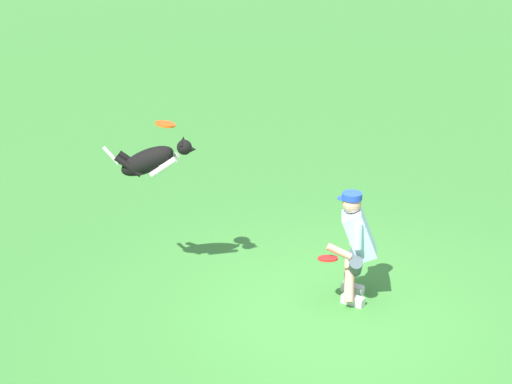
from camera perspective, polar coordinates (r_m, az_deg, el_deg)
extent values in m
plane|color=#3B8234|center=(8.90, 5.20, -8.73)|extent=(60.00, 60.00, 0.00)
cube|color=silver|center=(9.34, 6.96, -6.90)|extent=(0.26, 0.10, 0.10)
cylinder|color=tan|center=(9.25, 6.70, -5.85)|extent=(0.24, 0.32, 0.37)
cylinder|color=#445258|center=(9.13, 7.14, -4.67)|extent=(0.32, 0.43, 0.37)
cube|color=silver|center=(9.09, 6.98, -7.73)|extent=(0.26, 0.10, 0.10)
cylinder|color=tan|center=(9.00, 6.72, -6.67)|extent=(0.24, 0.32, 0.37)
cylinder|color=#445258|center=(8.92, 7.16, -5.34)|extent=(0.32, 0.43, 0.37)
cube|color=#A9D5E9|center=(8.88, 7.45, -3.01)|extent=(0.52, 0.49, 0.58)
cylinder|color=#A9D5E9|center=(9.04, 7.31, -2.14)|extent=(0.14, 0.16, 0.29)
cylinder|color=#A9D5E9|center=(8.67, 7.36, -3.19)|extent=(0.14, 0.16, 0.29)
cylinder|color=tan|center=(8.72, 5.99, -4.28)|extent=(0.29, 0.20, 0.19)
cylinder|color=tan|center=(9.12, 7.01, -3.00)|extent=(0.14, 0.17, 0.27)
sphere|color=tan|center=(8.73, 6.90, -0.84)|extent=(0.21, 0.21, 0.21)
cylinder|color=#2042BA|center=(8.70, 6.93, -0.29)|extent=(0.22, 0.22, 0.07)
cylinder|color=#2042BA|center=(8.71, 6.26, -0.45)|extent=(0.12, 0.12, 0.02)
ellipsoid|color=black|center=(9.02, -7.83, 2.22)|extent=(0.75, 0.56, 0.51)
ellipsoid|color=white|center=(8.99, -6.69, 2.03)|extent=(0.13, 0.18, 0.16)
sphere|color=black|center=(8.88, -5.17, 3.22)|extent=(0.17, 0.17, 0.17)
cone|color=black|center=(8.87, -4.60, 3.08)|extent=(0.12, 0.12, 0.09)
cone|color=black|center=(8.81, -5.38, 3.58)|extent=(0.06, 0.06, 0.07)
cone|color=black|center=(8.91, -5.25, 3.79)|extent=(0.06, 0.06, 0.07)
cylinder|color=white|center=(8.92, -6.69, 1.78)|extent=(0.32, 0.21, 0.25)
cylinder|color=white|center=(9.07, -6.48, 2.11)|extent=(0.32, 0.21, 0.25)
cylinder|color=black|center=(9.01, -9.16, 1.85)|extent=(0.32, 0.21, 0.25)
cylinder|color=black|center=(9.16, -8.92, 2.18)|extent=(0.32, 0.21, 0.25)
cylinder|color=white|center=(9.11, -10.37, 2.58)|extent=(0.20, 0.13, 0.23)
cylinder|color=#F55311|center=(8.84, -6.55, 4.88)|extent=(0.28, 0.28, 0.07)
cylinder|color=red|center=(8.74, 5.18, -4.78)|extent=(0.26, 0.26, 0.07)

